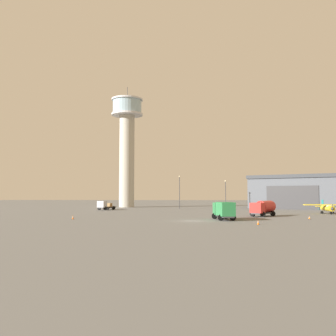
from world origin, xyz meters
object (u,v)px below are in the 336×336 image
airplane_yellow (327,207)px  traffic_cone_mid_apron (309,218)px  traffic_cone_near_right (258,222)px  truck_fuel_tanker_red (263,208)px  traffic_cone_near_left (73,217)px  truck_flatbed_silver (105,206)px  light_post_east (226,192)px  control_tower (127,139)px  truck_box_green (224,210)px  light_post_west (180,189)px

airplane_yellow → traffic_cone_mid_apron: airplane_yellow is taller
airplane_yellow → traffic_cone_near_right: (-20.74, -30.17, -1.06)m
truck_fuel_tanker_red → traffic_cone_near_left: bearing=-34.6°
truck_flatbed_silver → light_post_east: bearing=132.8°
traffic_cone_near_left → traffic_cone_mid_apron: bearing=2.5°
control_tower → truck_flatbed_silver: bearing=-96.8°
traffic_cone_mid_apron → truck_box_green: bearing=-171.4°
traffic_cone_near_right → truck_flatbed_silver: bearing=123.6°
control_tower → traffic_cone_mid_apron: (39.77, -56.61, -22.00)m
light_post_west → truck_box_green: bearing=-80.7°
truck_flatbed_silver → traffic_cone_near_right: bearing=60.9°
airplane_yellow → traffic_cone_mid_apron: bearing=-25.2°
control_tower → airplane_yellow: size_ratio=3.90×
truck_box_green → airplane_yellow: bearing=-58.6°
truck_flatbed_silver → traffic_cone_near_left: truck_flatbed_silver is taller
truck_flatbed_silver → traffic_cone_mid_apron: bearing=77.7°
light_post_east → traffic_cone_near_left: 55.58m
airplane_yellow → light_post_east: size_ratio=1.23×
traffic_cone_mid_apron → truck_fuel_tanker_red: bearing=127.1°
truck_box_green → light_post_west: bearing=1.2°
truck_box_green → light_post_east: (5.45, 46.40, 3.23)m
control_tower → truck_box_green: (25.03, -58.83, -20.59)m
airplane_yellow → traffic_cone_near_right: 36.63m
light_post_east → traffic_cone_near_left: bearing=-124.0°
truck_fuel_tanker_red → traffic_cone_near_right: bearing=25.6°
airplane_yellow → light_post_west: bearing=-127.2°
traffic_cone_mid_apron → control_tower: bearing=125.1°
truck_box_green → truck_fuel_tanker_red: (8.67, 10.27, -0.02)m
truck_flatbed_silver → truck_fuel_tanker_red: (36.29, -26.98, 0.49)m
traffic_cone_near_left → traffic_cone_mid_apron: 40.29m
truck_flatbed_silver → light_post_west: light_post_west is taller
control_tower → traffic_cone_near_left: 62.37m
truck_fuel_tanker_red → traffic_cone_near_right: 20.88m
control_tower → light_post_east: (30.48, -12.44, -17.36)m
traffic_cone_near_right → light_post_west: bearing=101.3°
airplane_yellow → light_post_east: bearing=-140.9°
truck_fuel_tanker_red → traffic_cone_near_right: (-4.96, -20.24, -1.34)m
light_post_west → traffic_cone_near_right: 59.00m
traffic_cone_mid_apron → traffic_cone_near_left: bearing=-177.5°
truck_fuel_tanker_red → traffic_cone_near_left: size_ratio=9.20×
truck_fuel_tanker_red → light_post_east: 36.42m
airplane_yellow → traffic_cone_near_left: (-49.96, -19.74, -1.06)m
truck_box_green → traffic_cone_near_left: 25.54m
truck_fuel_tanker_red → traffic_cone_mid_apron: truck_fuel_tanker_red is taller
truck_box_green → truck_flatbed_silver: bearing=28.4°
light_post_west → light_post_east: 13.34m
control_tower → truck_box_green: control_tower is taller
truck_box_green → traffic_cone_near_left: bearing=80.8°
light_post_east → traffic_cone_near_left: (-30.95, -45.94, -4.58)m
traffic_cone_near_left → traffic_cone_near_right: bearing=-19.6°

